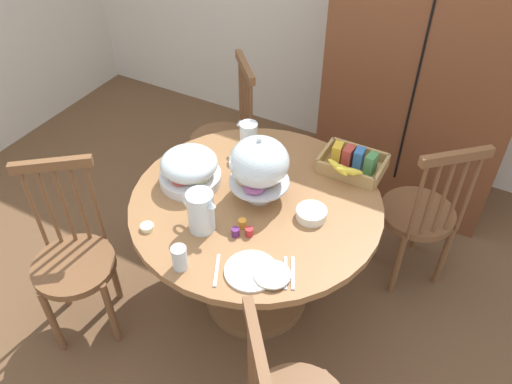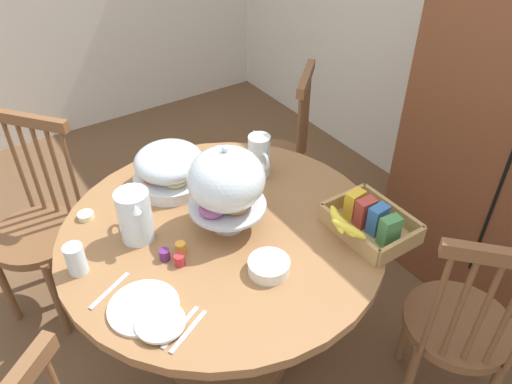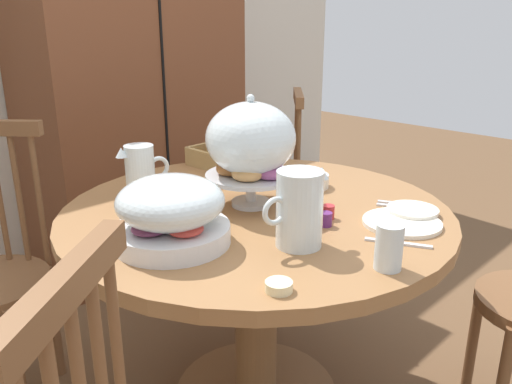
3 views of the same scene
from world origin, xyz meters
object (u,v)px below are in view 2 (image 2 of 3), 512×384
milk_pitcher (135,218)px  drinking_glass (76,259)px  windsor_chair_far_side (459,329)px  windsor_chair_by_cabinet (40,232)px  cereal_bowl (269,266)px  orange_juice_pitcher (259,157)px  cereal_basket (368,222)px  butter_dish (86,216)px  fruit_platter_covered (170,167)px  china_plate_large (144,307)px  dining_table (224,268)px  windsor_chair_near_window (276,161)px  china_plate_small (160,322)px  pastry_stand_with_dome (226,182)px

milk_pitcher → drinking_glass: size_ratio=1.82×
windsor_chair_far_side → drinking_glass: bearing=-124.5°
windsor_chair_by_cabinet → cereal_bowl: windsor_chair_by_cabinet is taller
orange_juice_pitcher → cereal_basket: orange_juice_pitcher is taller
drinking_glass → butter_dish: (-0.26, 0.11, -0.04)m
orange_juice_pitcher → cereal_bowl: bearing=-30.8°
fruit_platter_covered → china_plate_large: fruit_platter_covered is taller
dining_table → cereal_bowl: 0.36m
orange_juice_pitcher → milk_pitcher: (0.09, -0.58, 0.01)m
windsor_chair_near_window → orange_juice_pitcher: windsor_chair_near_window is taller
dining_table → china_plate_small: (0.28, -0.37, 0.23)m
windsor_chair_by_cabinet → pastry_stand_with_dome: pastry_stand_with_dome is taller
dining_table → butter_dish: (-0.33, -0.40, 0.23)m
dining_table → orange_juice_pitcher: 0.47m
pastry_stand_with_dome → orange_juice_pitcher: bearing=127.0°
china_plate_small → windsor_chair_by_cabinet: bearing=-170.5°
cereal_bowl → drinking_glass: 0.63m
butter_dish → dining_table: bearing=50.2°
fruit_platter_covered → cereal_bowl: fruit_platter_covered is taller
fruit_platter_covered → milk_pitcher: milk_pitcher is taller
windsor_chair_by_cabinet → china_plate_small: windsor_chair_by_cabinet is taller
windsor_chair_far_side → pastry_stand_with_dome: 1.00m
fruit_platter_covered → cereal_basket: size_ratio=0.95×
dining_table → windsor_chair_by_cabinet: windsor_chair_by_cabinet is taller
windsor_chair_near_window → cereal_basket: windsor_chair_near_window is taller
windsor_chair_near_window → pastry_stand_with_dome: 1.00m
milk_pitcher → butter_dish: (-0.21, -0.12, -0.08)m
dining_table → fruit_platter_covered: bearing=-173.9°
dining_table → windsor_chair_near_window: 0.90m
orange_juice_pitcher → butter_dish: (-0.12, -0.70, -0.07)m
china_plate_large → cereal_basket: bearing=81.6°
drinking_glass → dining_table: bearing=81.5°
windsor_chair_near_window → butter_dish: 1.14m
milk_pitcher → cereal_bowl: milk_pitcher is taller
dining_table → windsor_chair_by_cabinet: bearing=-142.9°
windsor_chair_by_cabinet → fruit_platter_covered: size_ratio=3.25×
orange_juice_pitcher → drinking_glass: (0.13, -0.81, -0.03)m
pastry_stand_with_dome → china_plate_large: pastry_stand_with_dome is taller
china_plate_small → dining_table: bearing=126.7°
orange_juice_pitcher → fruit_platter_covered: bearing=-111.4°
cereal_basket → butter_dish: cereal_basket is taller
fruit_platter_covered → butter_dish: (0.01, -0.36, -0.07)m
windsor_chair_by_cabinet → windsor_chair_far_side: (1.39, 1.13, 0.00)m
windsor_chair_far_side → milk_pitcher: size_ratio=4.86×
dining_table → windsor_chair_far_side: 0.90m
windsor_chair_far_side → butter_dish: windsor_chair_far_side is taller
china_plate_large → cereal_bowl: cereal_bowl is taller
fruit_platter_covered → china_plate_small: size_ratio=2.00×
drinking_glass → china_plate_small: bearing=20.2°
windsor_chair_near_window → china_plate_small: (0.87, -1.05, 0.30)m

